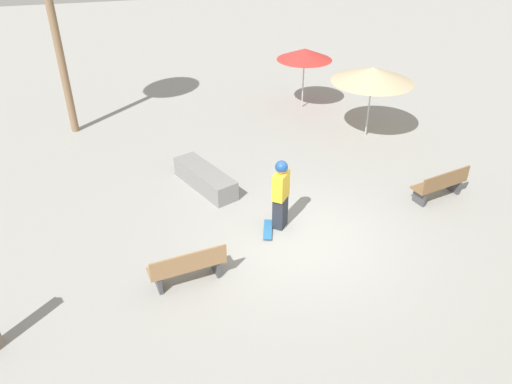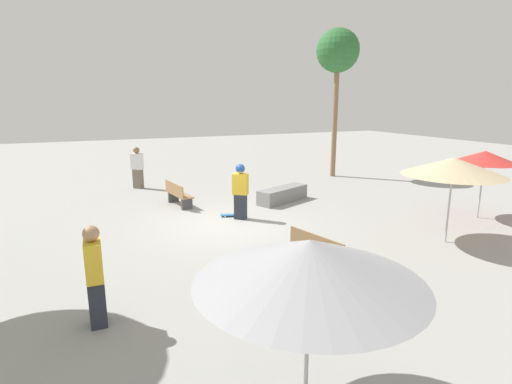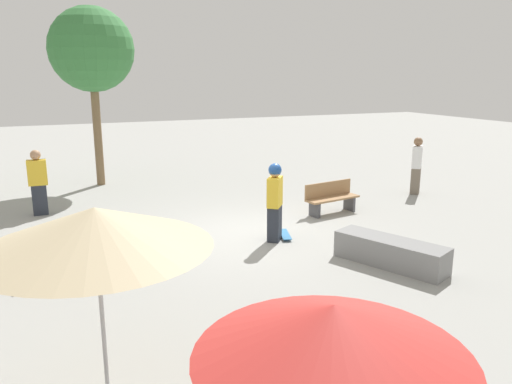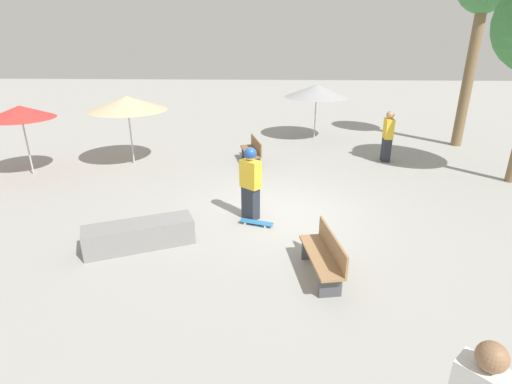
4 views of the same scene
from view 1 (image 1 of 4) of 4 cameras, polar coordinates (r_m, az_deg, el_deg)
The scene contains 8 objects.
ground_plane at distance 11.82m, azimuth 5.36°, elevation -5.37°, with size 60.00×60.00×0.00m, color #9E9E99.
skater_main at distance 11.68m, azimuth 2.84°, elevation -0.03°, with size 0.50×0.54×1.79m.
skateboard at distance 11.98m, azimuth 1.36°, elevation -4.30°, with size 0.43×0.82×0.07m.
concrete_ledge at distance 13.67m, azimuth -5.84°, elevation 1.56°, with size 1.48×2.31×0.54m.
bench_near at distance 13.88m, azimuth 20.33°, elevation 0.80°, with size 1.66×0.82×0.85m.
bench_far at distance 10.43m, azimuth -7.81°, elevation -8.43°, with size 1.65×0.70×0.85m.
shade_umbrella_red at distance 18.37m, azimuth 5.57°, elevation 15.41°, with size 1.98×1.98×2.19m.
shade_umbrella_tan at distance 16.33m, azimuth 13.22°, elevation 12.93°, with size 2.59×2.59×2.30m.
Camera 1 is at (-3.38, -8.82, 7.10)m, focal length 35.00 mm.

